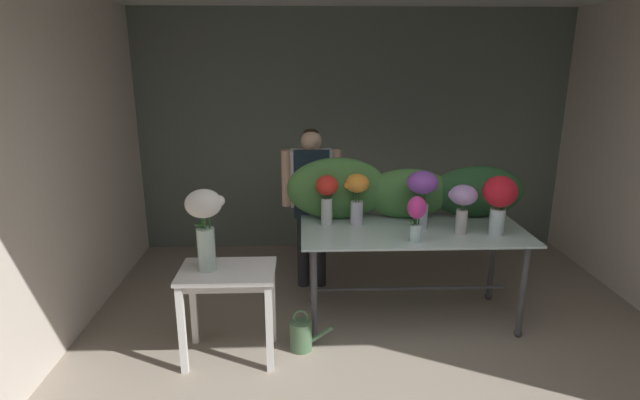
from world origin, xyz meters
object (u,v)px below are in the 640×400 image
vase_violet_dahlias (422,191)px  watering_can (301,335)px  side_table_white (228,283)px  vase_magenta_carnations (416,216)px  florist (311,192)px  vase_white_roses_tall (205,221)px  vase_sunset_ranunculus (357,193)px  display_table_glass (412,244)px  vase_scarlet_anemones (326,194)px  vase_lilac_tulips (462,201)px  vase_crimson_lilies (500,198)px

vase_violet_dahlias → watering_can: 1.55m
side_table_white → vase_magenta_carnations: 1.54m
vase_magenta_carnations → watering_can: vase_magenta_carnations is taller
florist → vase_white_roses_tall: 1.49m
vase_magenta_carnations → watering_can: (-0.91, -0.17, -0.93)m
vase_sunset_ranunculus → watering_can: bearing=-128.6°
vase_violet_dahlias → side_table_white: bearing=-159.9°
vase_violet_dahlias → vase_white_roses_tall: size_ratio=0.81×
display_table_glass → vase_magenta_carnations: vase_magenta_carnations is taller
display_table_glass → vase_scarlet_anemones: size_ratio=4.33×
display_table_glass → florist: (-0.85, 0.71, 0.28)m
florist → vase_magenta_carnations: bearing=-51.2°
florist → watering_can: size_ratio=4.55×
vase_sunset_ranunculus → vase_violet_dahlias: (0.54, -0.11, 0.05)m
display_table_glass → florist: size_ratio=1.19×
vase_lilac_tulips → watering_can: 1.70m
vase_white_roses_tall → vase_violet_dahlias: bearing=18.6°
vase_sunset_ranunculus → florist: bearing=124.6°
vase_white_roses_tall → watering_can: size_ratio=1.75×
side_table_white → vase_scarlet_anemones: vase_scarlet_anemones is taller
florist → vase_violet_dahlias: florist is taller
display_table_glass → watering_can: bearing=-154.1°
vase_scarlet_anemones → vase_sunset_ranunculus: bearing=-1.7°
vase_violet_dahlias → vase_white_roses_tall: (-1.72, -0.58, -0.05)m
florist → vase_crimson_lilies: florist is taller
side_table_white → vase_crimson_lilies: vase_crimson_lilies is taller
side_table_white → vase_magenta_carnations: bearing=9.6°
vase_sunset_ranunculus → vase_violet_dahlias: 0.55m
vase_crimson_lilies → vase_scarlet_anemones: bearing=167.5°
display_table_glass → vase_lilac_tulips: 0.56m
side_table_white → vase_lilac_tulips: (1.88, 0.43, 0.50)m
display_table_glass → side_table_white: (-1.51, -0.54, -0.09)m
vase_violet_dahlias → watering_can: size_ratio=1.42×
vase_scarlet_anemones → vase_lilac_tulips: vase_scarlet_anemones is taller
vase_violet_dahlias → vase_magenta_carnations: bearing=-109.5°
display_table_glass → florist: florist is taller
florist → watering_can: florist is taller
vase_white_roses_tall → side_table_white: bearing=-0.2°
vase_scarlet_anemones → vase_crimson_lilies: size_ratio=0.89×
watering_can → florist: bearing=84.8°
vase_crimson_lilies → watering_can: (-1.62, -0.31, -1.03)m
florist → vase_lilac_tulips: florist is taller
display_table_glass → vase_crimson_lilies: 0.81m
vase_violet_dahlias → vase_magenta_carnations: (-0.12, -0.33, -0.11)m
vase_violet_dahlias → display_table_glass: bearing=-151.1°
vase_violet_dahlias → vase_magenta_carnations: 0.37m
florist → display_table_glass: bearing=-39.7°
display_table_glass → vase_violet_dahlias: vase_violet_dahlias is taller
side_table_white → vase_violet_dahlias: vase_violet_dahlias is taller
display_table_glass → vase_crimson_lilies: vase_crimson_lilies is taller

